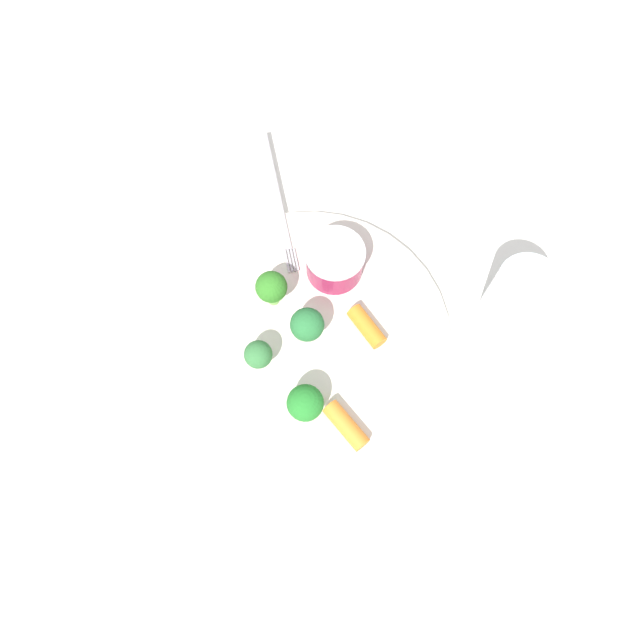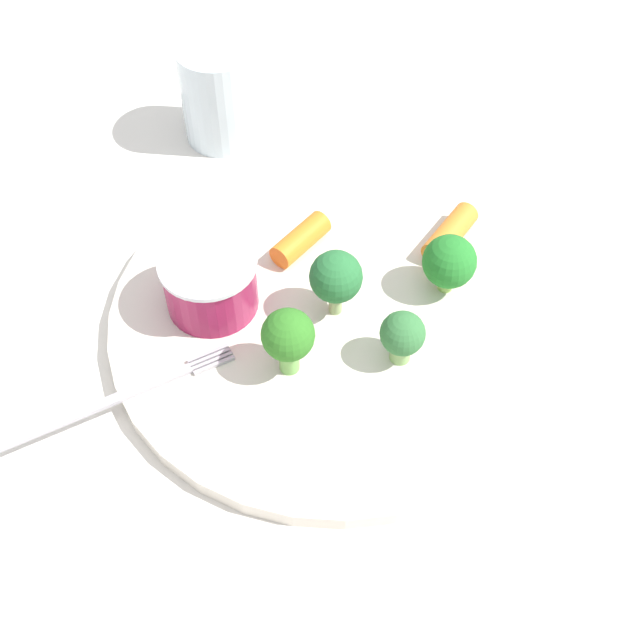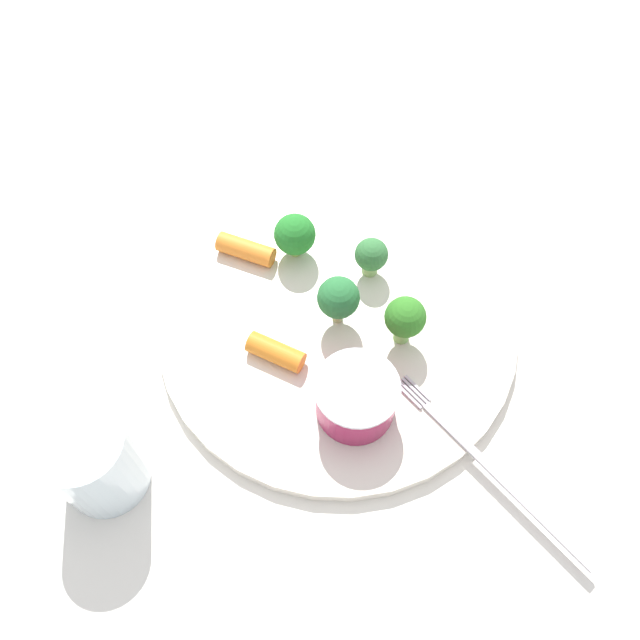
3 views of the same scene
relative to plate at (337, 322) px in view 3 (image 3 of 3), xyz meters
The scene contains 11 objects.
ground_plane 0.01m from the plate, ahead, with size 2.40×2.40×0.00m, color white.
plate is the anchor object (origin of this frame).
sauce_cup 0.09m from the plate, 62.14° to the right, with size 0.06×0.06×0.04m.
broccoli_floret_0 0.04m from the plate, 14.24° to the left, with size 0.03×0.03×0.05m.
broccoli_floret_1 0.07m from the plate, ahead, with size 0.03×0.03×0.05m.
broccoli_floret_2 0.06m from the plate, 78.46° to the left, with size 0.03×0.03×0.04m.
broccoli_floret_3 0.08m from the plate, 137.03° to the left, with size 0.04×0.04×0.04m.
carrot_stick_0 0.06m from the plate, 125.20° to the right, with size 0.02×0.02×0.05m, color orange.
carrot_stick_1 0.10m from the plate, 159.81° to the left, with size 0.02×0.02×0.05m, color orange.
fork 0.17m from the plate, 29.99° to the right, with size 0.17×0.10×0.00m.
drinking_glass 0.22m from the plate, 123.70° to the right, with size 0.06×0.06×0.08m, color silver.
Camera 3 is at (0.08, -0.27, 0.50)m, focal length 37.25 mm.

